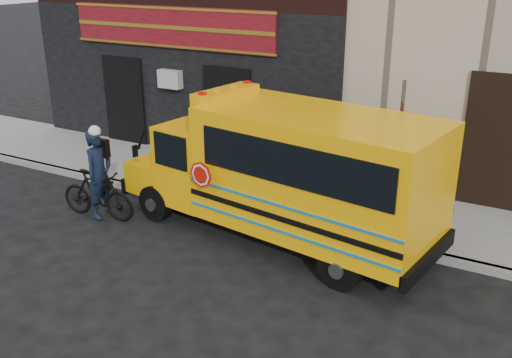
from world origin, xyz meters
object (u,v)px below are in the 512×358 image
object	(u,v)px
bicycle	(98,195)
sign_pole	(398,154)
cyclist	(99,176)
school_bus	(289,171)

from	to	relation	value
bicycle	sign_pole	bearing A→B (deg)	-75.67
sign_pole	cyclist	xyz separation A→B (m)	(-5.88, -2.17, -0.81)
school_bus	bicycle	world-z (taller)	school_bus
school_bus	sign_pole	bearing A→B (deg)	33.40
school_bus	bicycle	xyz separation A→B (m)	(-4.13, -1.03, -0.96)
school_bus	cyclist	distance (m)	4.22
sign_pole	bicycle	distance (m)	6.46
school_bus	bicycle	distance (m)	4.37
bicycle	cyclist	bearing A→B (deg)	-57.47
bicycle	cyclist	size ratio (longest dim) A/B	0.94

